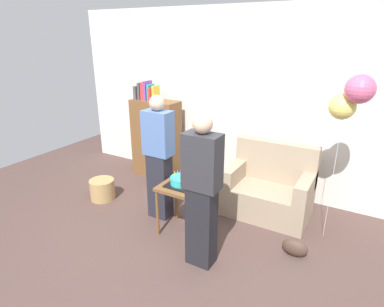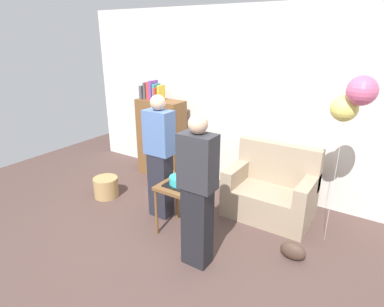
# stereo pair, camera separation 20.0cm
# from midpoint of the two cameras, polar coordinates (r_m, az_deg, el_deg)

# --- Properties ---
(ground_plane) EXTENTS (8.00, 8.00, 0.00)m
(ground_plane) POSITION_cam_midpoint_polar(r_m,az_deg,el_deg) (3.83, -3.17, -16.78)
(ground_plane) COLOR #4C3833
(wall_back) EXTENTS (6.00, 0.10, 2.70)m
(wall_back) POSITION_cam_midpoint_polar(r_m,az_deg,el_deg) (4.94, 10.93, 8.82)
(wall_back) COLOR silver
(wall_back) RESTS_ON ground_plane
(couch) EXTENTS (1.10, 0.70, 0.96)m
(couch) POSITION_cam_midpoint_polar(r_m,az_deg,el_deg) (4.46, 14.99, -6.55)
(couch) COLOR gray
(couch) RESTS_ON ground_plane
(bookshelf) EXTENTS (0.80, 0.36, 1.60)m
(bookshelf) POSITION_cam_midpoint_polar(r_m,az_deg,el_deg) (5.46, -4.43, 3.00)
(bookshelf) COLOR brown
(bookshelf) RESTS_ON ground_plane
(side_table) EXTENTS (0.48, 0.48, 0.63)m
(side_table) POSITION_cam_midpoint_polar(r_m,az_deg,el_deg) (3.88, -0.56, -6.86)
(side_table) COLOR brown
(side_table) RESTS_ON ground_plane
(birthday_cake) EXTENTS (0.32, 0.32, 0.17)m
(birthday_cake) POSITION_cam_midpoint_polar(r_m,az_deg,el_deg) (3.81, -0.57, -4.87)
(birthday_cake) COLOR black
(birthday_cake) RESTS_ON side_table
(person_blowing_candles) EXTENTS (0.36, 0.22, 1.63)m
(person_blowing_candles) POSITION_cam_midpoint_polar(r_m,az_deg,el_deg) (4.12, -4.32, -0.67)
(person_blowing_candles) COLOR #23232D
(person_blowing_candles) RESTS_ON ground_plane
(person_holding_cake) EXTENTS (0.36, 0.22, 1.63)m
(person_holding_cake) POSITION_cam_midpoint_polar(r_m,az_deg,el_deg) (3.23, 2.76, -6.91)
(person_holding_cake) COLOR black
(person_holding_cake) RESTS_ON ground_plane
(wicker_basket) EXTENTS (0.36, 0.36, 0.30)m
(wicker_basket) POSITION_cam_midpoint_polar(r_m,az_deg,el_deg) (5.01, -13.81, -5.80)
(wicker_basket) COLOR #A88451
(wicker_basket) RESTS_ON ground_plane
(handbag) EXTENTS (0.28, 0.14, 0.20)m
(handbag) POSITION_cam_midpoint_polar(r_m,az_deg,el_deg) (3.85, 18.86, -15.98)
(handbag) COLOR #473328
(handbag) RESTS_ON ground_plane
(balloon_bunch) EXTENTS (0.43, 0.37, 1.94)m
(balloon_bunch) POSITION_cam_midpoint_polar(r_m,az_deg,el_deg) (3.69, 28.01, 8.44)
(balloon_bunch) COLOR silver
(balloon_bunch) RESTS_ON ground_plane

